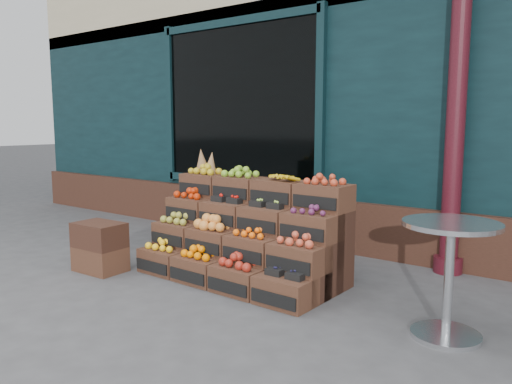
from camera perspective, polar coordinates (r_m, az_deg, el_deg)
The scene contains 6 objects.
ground at distance 4.22m, azimuth -3.62°, elevation -12.80°, with size 60.00×60.00×0.00m, color #434345.
shop_facade at distance 8.55m, azimuth 19.75°, elevation 13.54°, with size 12.00×6.24×4.80m.
crate_display at distance 4.86m, azimuth -1.23°, elevation -5.34°, with size 1.97×0.99×1.22m.
spare_crates at distance 5.31m, azimuth -17.42°, elevation -6.01°, with size 0.51×0.37×0.50m.
bistro_table at distance 3.72m, azimuth 21.23°, elevation -7.89°, with size 0.66×0.66×0.83m.
shopkeeper at distance 7.28m, azimuth -0.04°, elevation 3.54°, with size 0.68×0.45×1.87m, color #1C6534.
Camera 1 is at (2.57, -3.00, 1.49)m, focal length 35.00 mm.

